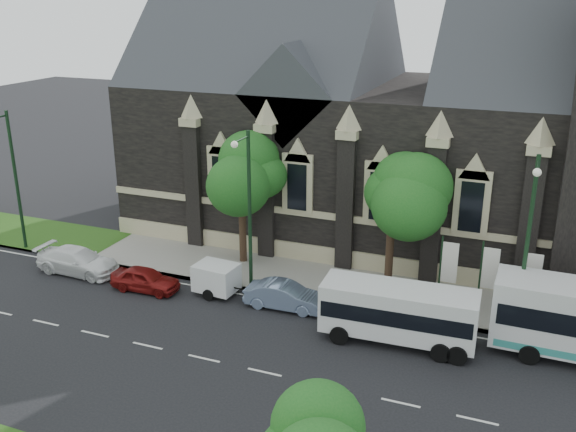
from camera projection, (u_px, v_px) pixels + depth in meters
The scene contains 16 objects.
ground at pixel (265, 372), 27.82m from camera, with size 160.00×160.00×0.00m, color black.
sidewalk at pixel (332, 284), 36.13m from camera, with size 80.00×5.00×0.15m, color gray.
museum at pixel (458, 120), 39.81m from camera, with size 40.00×17.70×29.90m.
tree_walk_right at pixel (398, 187), 34.17m from camera, with size 4.08×4.08×7.80m.
tree_walk_left at pixel (246, 172), 37.32m from camera, with size 3.91×3.91×7.64m.
street_lamp_near at pixel (528, 239), 28.87m from camera, with size 0.36×1.88×9.00m.
street_lamp_mid at pixel (248, 203), 33.73m from camera, with size 0.36×1.88×9.00m.
street_lamp_far at pixel (13, 174), 39.29m from camera, with size 0.36×1.88×9.00m.
banner_flag_left at pixel (446, 266), 32.74m from camera, with size 0.90×0.10×4.00m.
banner_flag_center at pixel (486, 272), 32.05m from camera, with size 0.90×0.10×4.00m.
banner_flag_right at pixel (529, 278), 31.35m from camera, with size 0.90×0.10×4.00m.
shuttle_bus at pixel (399, 311), 29.77m from camera, with size 7.29×2.81×2.78m.
box_trailer at pixel (216, 278), 34.72m from camera, with size 3.32×1.95×1.74m.
sedan at pixel (285, 296), 33.29m from camera, with size 1.47×4.23×1.39m, color #798DAF.
car_far_red at pixel (145, 279), 35.28m from camera, with size 1.57×3.89×1.33m, color maroon.
car_far_white at pixel (78, 261), 37.48m from camera, with size 2.08×5.12×1.49m, color white.
Camera 1 is at (9.77, -21.92, 15.67)m, focal length 39.75 mm.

